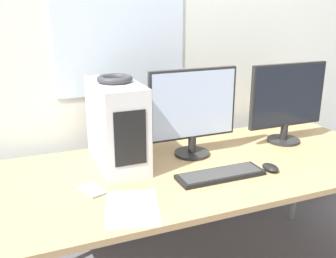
{
  "coord_description": "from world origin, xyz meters",
  "views": [
    {
      "loc": [
        -0.87,
        -1.17,
        1.51
      ],
      "look_at": [
        -0.2,
        0.45,
        0.94
      ],
      "focal_mm": 42.0,
      "sensor_mm": 36.0,
      "label": 1
    }
  ],
  "objects_px": {
    "pc_tower": "(117,124)",
    "keyboard": "(220,175)",
    "headphones": "(115,79)",
    "cell_phone": "(92,190)",
    "monitor_right_near": "(287,100)",
    "monitor_main": "(193,110)",
    "mouse": "(270,168)"
  },
  "relations": [
    {
      "from": "headphones",
      "to": "cell_phone",
      "type": "height_order",
      "value": "headphones"
    },
    {
      "from": "pc_tower",
      "to": "cell_phone",
      "type": "distance_m",
      "value": 0.37
    },
    {
      "from": "monitor_right_near",
      "to": "keyboard",
      "type": "distance_m",
      "value": 0.7
    },
    {
      "from": "cell_phone",
      "to": "monitor_main",
      "type": "bearing_deg",
      "value": 1.51
    },
    {
      "from": "headphones",
      "to": "keyboard",
      "type": "height_order",
      "value": "headphones"
    },
    {
      "from": "mouse",
      "to": "cell_phone",
      "type": "relative_size",
      "value": 0.65
    },
    {
      "from": "keyboard",
      "to": "headphones",
      "type": "bearing_deg",
      "value": 140.03
    },
    {
      "from": "monitor_main",
      "to": "pc_tower",
      "type": "bearing_deg",
      "value": 175.9
    },
    {
      "from": "headphones",
      "to": "keyboard",
      "type": "bearing_deg",
      "value": -39.97
    },
    {
      "from": "monitor_right_near",
      "to": "cell_phone",
      "type": "xyz_separation_m",
      "value": [
        -1.18,
        -0.2,
        -0.24
      ]
    },
    {
      "from": "pc_tower",
      "to": "monitor_main",
      "type": "distance_m",
      "value": 0.4
    },
    {
      "from": "monitor_right_near",
      "to": "pc_tower",
      "type": "bearing_deg",
      "value": 177.36
    },
    {
      "from": "keyboard",
      "to": "monitor_main",
      "type": "bearing_deg",
      "value": 89.67
    },
    {
      "from": "mouse",
      "to": "cell_phone",
      "type": "height_order",
      "value": "mouse"
    },
    {
      "from": "monitor_main",
      "to": "mouse",
      "type": "bearing_deg",
      "value": -51.86
    },
    {
      "from": "keyboard",
      "to": "mouse",
      "type": "distance_m",
      "value": 0.27
    },
    {
      "from": "headphones",
      "to": "keyboard",
      "type": "xyz_separation_m",
      "value": [
        0.4,
        -0.33,
        -0.43
      ]
    },
    {
      "from": "monitor_main",
      "to": "keyboard",
      "type": "height_order",
      "value": "monitor_main"
    },
    {
      "from": "monitor_main",
      "to": "cell_phone",
      "type": "bearing_deg",
      "value": -159.41
    },
    {
      "from": "headphones",
      "to": "keyboard",
      "type": "distance_m",
      "value": 0.67
    },
    {
      "from": "monitor_main",
      "to": "keyboard",
      "type": "bearing_deg",
      "value": -90.33
    },
    {
      "from": "monitor_main",
      "to": "cell_phone",
      "type": "relative_size",
      "value": 3.17
    },
    {
      "from": "pc_tower",
      "to": "mouse",
      "type": "xyz_separation_m",
      "value": [
        0.66,
        -0.36,
        -0.19
      ]
    },
    {
      "from": "pc_tower",
      "to": "cell_phone",
      "type": "relative_size",
      "value": 2.98
    },
    {
      "from": "headphones",
      "to": "monitor_right_near",
      "type": "bearing_deg",
      "value": -2.69
    },
    {
      "from": "headphones",
      "to": "mouse",
      "type": "bearing_deg",
      "value": -28.73
    },
    {
      "from": "monitor_right_near",
      "to": "mouse",
      "type": "xyz_separation_m",
      "value": [
        -0.33,
        -0.32,
        -0.23
      ]
    },
    {
      "from": "cell_phone",
      "to": "mouse",
      "type": "bearing_deg",
      "value": -26.67
    },
    {
      "from": "headphones",
      "to": "mouse",
      "type": "height_order",
      "value": "headphones"
    },
    {
      "from": "pc_tower",
      "to": "keyboard",
      "type": "relative_size",
      "value": 1.08
    },
    {
      "from": "pc_tower",
      "to": "keyboard",
      "type": "distance_m",
      "value": 0.56
    },
    {
      "from": "keyboard",
      "to": "mouse",
      "type": "relative_size",
      "value": 4.24
    }
  ]
}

